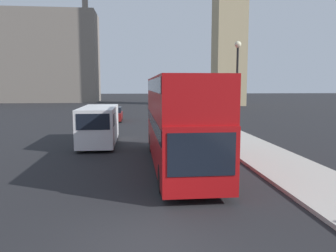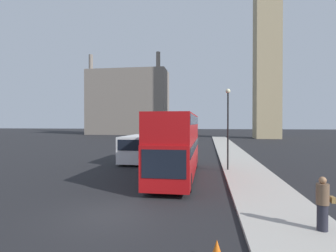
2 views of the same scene
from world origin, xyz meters
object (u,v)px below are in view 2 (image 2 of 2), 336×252
(white_van, at_px, (138,148))
(red_double_decker_bus, at_px, (177,142))
(parked_sedan, at_px, (164,143))
(street_lamp, at_px, (228,117))
(pedestrian, at_px, (323,204))

(white_van, bearing_deg, red_double_decker_bus, -54.91)
(red_double_decker_bus, bearing_deg, parked_sedan, 101.89)
(white_van, xyz_separation_m, street_lamp, (8.03, -3.64, 2.81))
(white_van, relative_size, parked_sedan, 1.43)
(white_van, distance_m, parked_sedan, 14.45)
(pedestrian, xyz_separation_m, street_lamp, (-2.22, 11.07, 3.11))
(white_van, bearing_deg, street_lamp, -24.40)
(street_lamp, xyz_separation_m, parked_sedan, (-7.97, 18.08, -3.44))
(white_van, height_order, street_lamp, street_lamp)
(street_lamp, bearing_deg, pedestrian, -78.67)
(red_double_decker_bus, height_order, street_lamp, street_lamp)
(red_double_decker_bus, bearing_deg, street_lamp, 36.44)
(pedestrian, distance_m, parked_sedan, 30.88)
(pedestrian, bearing_deg, parked_sedan, 109.26)
(red_double_decker_bus, distance_m, street_lamp, 4.81)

